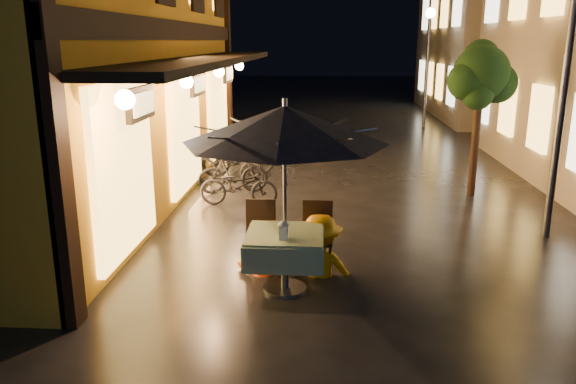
# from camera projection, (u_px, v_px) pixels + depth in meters

# --- Properties ---
(ground) EXTENTS (90.00, 90.00, 0.00)m
(ground) POSITION_uv_depth(u_px,v_px,m) (371.00, 282.00, 7.49)
(ground) COLOR black
(ground) RESTS_ON ground
(west_building) EXTENTS (5.90, 11.40, 7.40)m
(west_building) POSITION_uv_depth(u_px,v_px,m) (62.00, 8.00, 10.73)
(west_building) COLOR orange
(west_building) RESTS_ON ground
(east_building_far) EXTENTS (7.30, 10.30, 7.30)m
(east_building_far) POSITION_uv_depth(u_px,v_px,m) (522.00, 27.00, 23.40)
(east_building_far) COLOR #B2A58D
(east_building_far) RESTS_ON ground
(street_tree) EXTENTS (1.43, 1.20, 3.15)m
(street_tree) POSITION_uv_depth(u_px,v_px,m) (481.00, 77.00, 11.05)
(street_tree) COLOR black
(street_tree) RESTS_ON ground
(streetlamp_near) EXTENTS (0.36, 0.36, 4.23)m
(streetlamp_near) POSITION_uv_depth(u_px,v_px,m) (568.00, 54.00, 8.46)
(streetlamp_near) COLOR #59595E
(streetlamp_near) RESTS_ON ground
(streetlamp_far) EXTENTS (0.36, 0.36, 4.23)m
(streetlamp_far) POSITION_uv_depth(u_px,v_px,m) (428.00, 46.00, 20.02)
(streetlamp_far) COLOR #59595E
(streetlamp_far) RESTS_ON ground
(cafe_table) EXTENTS (0.99, 0.99, 0.78)m
(cafe_table) POSITION_uv_depth(u_px,v_px,m) (285.00, 247.00, 7.11)
(cafe_table) COLOR #59595E
(cafe_table) RESTS_ON ground
(patio_umbrella) EXTENTS (2.52, 2.52, 2.46)m
(patio_umbrella) POSITION_uv_depth(u_px,v_px,m) (285.00, 125.00, 6.70)
(patio_umbrella) COLOR #59595E
(patio_umbrella) RESTS_ON ground
(cafe_chair_left) EXTENTS (0.42, 0.42, 0.97)m
(cafe_chair_left) POSITION_uv_depth(u_px,v_px,m) (260.00, 231.00, 7.85)
(cafe_chair_left) COLOR black
(cafe_chair_left) RESTS_ON ground
(cafe_chair_right) EXTENTS (0.42, 0.42, 0.97)m
(cafe_chair_right) POSITION_uv_depth(u_px,v_px,m) (317.00, 232.00, 7.80)
(cafe_chair_right) COLOR black
(cafe_chair_right) RESTS_ON ground
(table_lantern) EXTENTS (0.16, 0.16, 0.25)m
(table_lantern) POSITION_uv_depth(u_px,v_px,m) (284.00, 228.00, 6.81)
(table_lantern) COLOR white
(table_lantern) RESTS_ON cafe_table
(person_orange) EXTENTS (0.67, 0.53, 1.35)m
(person_orange) POSITION_uv_depth(u_px,v_px,m) (260.00, 225.00, 7.69)
(person_orange) COLOR #CF420F
(person_orange) RESTS_ON ground
(person_yellow) EXTENTS (1.10, 0.69, 1.65)m
(person_yellow) POSITION_uv_depth(u_px,v_px,m) (321.00, 216.00, 7.57)
(person_yellow) COLOR #FFA206
(person_yellow) RESTS_ON ground
(bicycle_0) EXTENTS (1.53, 0.56, 0.80)m
(bicycle_0) POSITION_uv_depth(u_px,v_px,m) (239.00, 185.00, 10.88)
(bicycle_0) COLOR black
(bicycle_0) RESTS_ON ground
(bicycle_1) EXTENTS (1.53, 0.78, 0.88)m
(bicycle_1) POSITION_uv_depth(u_px,v_px,m) (233.00, 173.00, 11.75)
(bicycle_1) COLOR black
(bicycle_1) RESTS_ON ground
(bicycle_2) EXTENTS (1.83, 1.05, 0.91)m
(bicycle_2) POSITION_uv_depth(u_px,v_px,m) (228.00, 165.00, 12.42)
(bicycle_2) COLOR black
(bicycle_2) RESTS_ON ground
(bicycle_3) EXTENTS (1.79, 0.93, 1.03)m
(bicycle_3) POSITION_uv_depth(u_px,v_px,m) (238.00, 155.00, 13.19)
(bicycle_3) COLOR black
(bicycle_3) RESTS_ON ground
(bicycle_4) EXTENTS (1.64, 0.70, 0.84)m
(bicycle_4) POSITION_uv_depth(u_px,v_px,m) (265.00, 147.00, 14.69)
(bicycle_4) COLOR black
(bicycle_4) RESTS_ON ground
(bicycle_5) EXTENTS (1.55, 0.56, 0.91)m
(bicycle_5) POSITION_uv_depth(u_px,v_px,m) (249.00, 136.00, 16.21)
(bicycle_5) COLOR black
(bicycle_5) RESTS_ON ground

